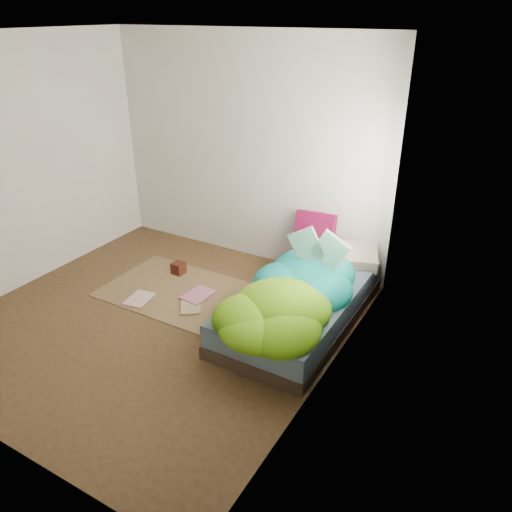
% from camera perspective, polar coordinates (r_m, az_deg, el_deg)
% --- Properties ---
extents(ground, '(3.50, 3.50, 0.00)m').
position_cam_1_polar(ground, '(5.07, -11.28, -7.23)').
color(ground, '#442B1A').
rests_on(ground, ground).
extents(room_walls, '(3.54, 3.54, 2.62)m').
position_cam_1_polar(room_walls, '(4.40, -12.98, 10.71)').
color(room_walls, silver).
rests_on(room_walls, ground).
extents(bed, '(1.00, 2.00, 0.34)m').
position_cam_1_polar(bed, '(4.91, 5.07, -5.62)').
color(bed, '#3A2C1F').
rests_on(bed, ground).
extents(duvet, '(0.96, 1.84, 0.34)m').
position_cam_1_polar(duvet, '(4.57, 4.05, -3.27)').
color(duvet, '#076D6F').
rests_on(duvet, bed).
extents(rug, '(1.60, 1.10, 0.01)m').
position_cam_1_polar(rug, '(5.50, -8.80, -4.04)').
color(rug, brown).
rests_on(rug, ground).
extents(pillow_floral, '(0.73, 0.59, 0.14)m').
position_cam_1_polar(pillow_floral, '(5.39, 10.32, 0.02)').
color(pillow_floral, beige).
rests_on(pillow_floral, bed).
extents(pillow_magenta, '(0.45, 0.18, 0.44)m').
position_cam_1_polar(pillow_magenta, '(5.55, 6.71, 2.77)').
color(pillow_magenta, '#4A0422').
rests_on(pillow_magenta, bed).
extents(open_book, '(0.50, 0.12, 0.31)m').
position_cam_1_polar(open_book, '(4.71, 7.12, 1.93)').
color(open_book, '#39882C').
rests_on(open_book, duvet).
extents(wooden_box, '(0.14, 0.14, 0.13)m').
position_cam_1_polar(wooden_box, '(5.83, -8.85, -1.38)').
color(wooden_box, '#3D120D').
rests_on(wooden_box, rug).
extents(floor_book_a, '(0.27, 0.34, 0.02)m').
position_cam_1_polar(floor_book_a, '(5.47, -14.18, -4.59)').
color(floor_book_a, white).
rests_on(floor_book_a, rug).
extents(floor_book_b, '(0.29, 0.37, 0.03)m').
position_cam_1_polar(floor_book_b, '(5.44, -7.66, -4.08)').
color(floor_book_b, '#D77C8B').
rests_on(floor_book_b, rug).
extents(floor_book_c, '(0.33, 0.34, 0.02)m').
position_cam_1_polar(floor_book_c, '(5.19, -8.60, -5.87)').
color(floor_book_c, tan).
rests_on(floor_book_c, rug).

